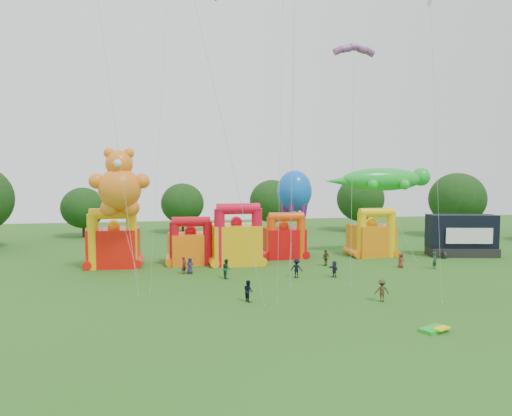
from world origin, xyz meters
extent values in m
plane|color=#2E5A19|center=(0.00, 0.00, 0.00)|extent=(160.00, 160.00, 0.00)
cylinder|color=#352314|center=(37.23, 42.97, 1.86)|extent=(0.44, 0.44, 3.72)
ellipsoid|color=#153610|center=(37.23, 42.97, 6.41)|extent=(9.30, 9.30, 8.89)
cylinder|color=#352314|center=(24.45, 53.54, 1.75)|extent=(0.44, 0.44, 3.51)
ellipsoid|color=#153610|center=(24.45, 53.54, 6.04)|extent=(8.77, 8.78, 8.39)
cylinder|color=#352314|center=(7.95, 55.29, 1.65)|extent=(0.44, 0.44, 3.30)
ellipsoid|color=#153610|center=(7.95, 55.29, 5.68)|extent=(8.25, 8.25, 7.88)
cylinder|color=#352314|center=(-8.23, 57.27, 1.55)|extent=(0.44, 0.44, 3.09)
ellipsoid|color=#153610|center=(-8.23, 57.27, 5.32)|extent=(7.73, 7.72, 7.38)
cylinder|color=#352314|center=(-24.87, 54.45, 1.44)|extent=(0.44, 0.44, 2.88)
ellipsoid|color=#153610|center=(-24.87, 54.45, 4.96)|extent=(7.20, 7.20, 6.88)
cube|color=red|center=(-16.88, 27.53, 2.15)|extent=(5.64, 4.67, 4.31)
cylinder|color=#F6B30C|center=(-18.95, 25.99, 3.08)|extent=(1.17, 1.17, 6.15)
cylinder|color=#F6B30C|center=(-14.81, 25.99, 3.08)|extent=(1.17, 1.17, 6.15)
cylinder|color=#F6B30C|center=(-16.88, 25.99, 6.15)|extent=(4.72, 1.23, 1.23)
sphere|color=#F6B30C|center=(-16.88, 27.53, 4.61)|extent=(1.40, 1.40, 1.40)
cube|color=orange|center=(-8.24, 27.64, 1.78)|extent=(5.39, 4.56, 3.55)
cylinder|color=red|center=(-10.14, 26.23, 2.54)|extent=(1.07, 1.07, 5.07)
cylinder|color=red|center=(-6.33, 26.23, 2.54)|extent=(1.07, 1.07, 5.07)
cylinder|color=red|center=(-8.24, 26.23, 5.07)|extent=(4.34, 1.13, 1.13)
sphere|color=red|center=(-8.24, 27.64, 3.85)|extent=(1.40, 1.40, 1.40)
cube|color=#F3AE0C|center=(-2.98, 26.32, 2.30)|extent=(5.54, 4.46, 4.61)
cylinder|color=red|center=(-5.12, 24.73, 3.29)|extent=(1.21, 1.21, 6.58)
cylinder|color=red|center=(-0.84, 24.73, 3.29)|extent=(1.21, 1.21, 6.58)
cylinder|color=red|center=(-2.98, 24.73, 6.58)|extent=(4.88, 1.27, 1.27)
sphere|color=red|center=(-2.98, 26.32, 4.91)|extent=(1.40, 1.40, 1.40)
cube|color=red|center=(3.48, 29.36, 1.85)|extent=(5.08, 4.15, 3.70)
cylinder|color=#F14B0D|center=(1.58, 27.94, 2.64)|extent=(1.08, 1.08, 5.28)
cylinder|color=#F14B0D|center=(5.39, 27.94, 2.64)|extent=(1.08, 1.08, 5.28)
cylinder|color=#F14B0D|center=(3.48, 27.94, 5.28)|extent=(4.35, 1.13, 1.13)
sphere|color=#F14B0D|center=(3.48, 29.36, 4.00)|extent=(1.40, 1.40, 1.40)
cube|color=orange|center=(14.99, 28.57, 1.99)|extent=(5.60, 4.74, 3.99)
cylinder|color=yellow|center=(13.01, 27.09, 2.85)|extent=(1.12, 1.12, 5.69)
cylinder|color=yellow|center=(16.97, 27.09, 2.85)|extent=(1.12, 1.12, 5.69)
cylinder|color=yellow|center=(14.99, 27.09, 5.69)|extent=(4.52, 1.17, 1.17)
sphere|color=yellow|center=(14.99, 28.57, 4.29)|extent=(1.40, 1.40, 1.40)
cube|color=black|center=(26.32, 25.99, 0.55)|extent=(8.91, 4.85, 1.10)
cube|color=black|center=(26.32, 26.19, 3.21)|extent=(8.83, 4.45, 4.22)
cube|color=white|center=(26.32, 24.57, 2.79)|extent=(5.71, 1.29, 1.98)
cylinder|color=black|center=(22.95, 24.73, 0.40)|extent=(0.30, 0.90, 0.90)
cylinder|color=black|center=(29.70, 24.73, 0.40)|extent=(0.30, 0.90, 0.90)
sphere|color=orange|center=(-15.82, 24.39, 8.93)|extent=(4.50, 4.50, 4.50)
sphere|color=orange|center=(-15.82, 24.39, 11.59)|extent=(2.86, 2.86, 2.86)
sphere|color=orange|center=(-16.84, 24.39, 12.71)|extent=(1.12, 1.12, 1.12)
sphere|color=orange|center=(-14.80, 24.39, 12.71)|extent=(1.12, 1.12, 1.12)
sphere|color=orange|center=(-18.17, 24.39, 9.75)|extent=(1.64, 1.64, 1.64)
sphere|color=orange|center=(-13.47, 24.39, 9.75)|extent=(1.64, 1.64, 1.64)
sphere|color=orange|center=(-16.94, 24.39, 6.89)|extent=(1.84, 1.84, 1.84)
sphere|color=orange|center=(-14.69, 24.39, 6.89)|extent=(1.84, 1.84, 1.84)
sphere|color=white|center=(-15.82, 23.01, 11.59)|extent=(0.82, 0.82, 0.82)
ellipsoid|color=green|center=(17.15, 30.04, 9.85)|extent=(11.40, 3.56, 3.03)
sphere|color=green|center=(22.72, 30.04, 10.18)|extent=(2.45, 2.45, 2.45)
cone|color=green|center=(11.37, 30.04, 9.62)|extent=(4.45, 1.78, 1.78)
sphere|color=green|center=(19.38, 31.82, 9.18)|extent=(1.34, 1.34, 1.34)
sphere|color=green|center=(19.38, 28.26, 9.18)|extent=(1.34, 1.34, 1.34)
sphere|color=green|center=(14.93, 31.82, 9.18)|extent=(1.34, 1.34, 1.34)
sphere|color=green|center=(14.93, 28.26, 9.18)|extent=(1.34, 1.34, 1.34)
ellipsoid|color=blue|center=(5.69, 32.19, 8.29)|extent=(4.58, 4.58, 5.50)
cone|color=#591E8C|center=(7.18, 32.19, 5.77)|extent=(1.03, 1.03, 3.67)
cone|color=#591E8C|center=(6.44, 33.48, 5.77)|extent=(1.03, 1.03, 3.67)
cone|color=#591E8C|center=(4.95, 33.48, 5.77)|extent=(1.03, 1.03, 3.67)
cone|color=#591E8C|center=(4.20, 32.19, 5.77)|extent=(1.03, 1.03, 3.67)
cone|color=#591E8C|center=(4.95, 30.90, 5.77)|extent=(1.03, 1.03, 3.67)
cone|color=#591E8C|center=(6.44, 30.90, 5.77)|extent=(1.03, 1.03, 3.67)
cube|color=green|center=(6.46, 0.73, 0.12)|extent=(2.23, 1.73, 0.24)
cube|color=yellow|center=(6.86, 0.43, 0.26)|extent=(1.34, 1.04, 0.10)
imported|color=#27253F|center=(-8.59, 21.77, 0.85)|extent=(0.92, 0.70, 1.70)
imported|color=#57181F|center=(-9.21, 21.79, 0.91)|extent=(0.74, 0.79, 1.82)
imported|color=#194028|center=(-5.09, 18.86, 0.99)|extent=(0.89, 1.06, 1.98)
imported|color=black|center=(1.92, 17.82, 0.96)|extent=(1.44, 1.21, 1.93)
imported|color=#403419|center=(6.91, 23.13, 0.93)|extent=(1.17, 0.92, 1.86)
imported|color=#27233B|center=(5.74, 17.34, 0.84)|extent=(0.80, 1.63, 1.68)
imported|color=maroon|center=(14.82, 20.50, 0.81)|extent=(0.81, 0.55, 1.62)
imported|color=#183C2A|center=(18.20, 19.19, 0.94)|extent=(0.81, 0.77, 1.87)
imported|color=black|center=(-4.38, 10.14, 0.88)|extent=(0.91, 1.03, 1.76)
imported|color=#3E3118|center=(6.34, 7.99, 0.93)|extent=(1.29, 0.87, 1.85)
camera|label=1|loc=(-10.71, -26.11, 10.27)|focal=32.00mm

